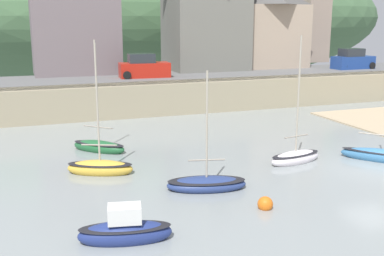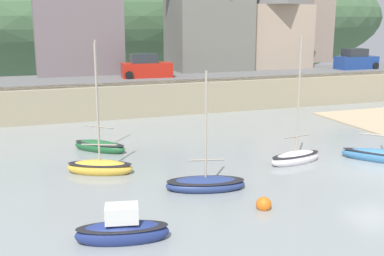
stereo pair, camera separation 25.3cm
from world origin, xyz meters
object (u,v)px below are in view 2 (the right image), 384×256
at_px(waterfront_building_left, 77,3).
at_px(sailboat_white_hull, 100,167).
at_px(mooring_buoy, 264,204).
at_px(parked_car_near_slipway, 146,68).
at_px(waterfront_building_centre, 208,10).
at_px(sailboat_nearest_shore, 206,184).
at_px(motorboat_with_cabin, 100,146).
at_px(waterfront_building_right, 270,25).
at_px(sailboat_blue_trim, 296,157).
at_px(sailboat_far_left, 122,231).
at_px(parked_car_by_wall, 356,61).

xyz_separation_m(waterfront_building_left, sailboat_white_hull, (-1.64, -21.32, -8.13)).
bearing_deg(waterfront_building_left, mooring_buoy, -82.66).
relative_size(waterfront_building_left, parked_car_near_slipway, 2.82).
bearing_deg(waterfront_building_centre, sailboat_white_hull, -122.75).
xyz_separation_m(sailboat_nearest_shore, motorboat_with_cabin, (-3.33, 7.63, 0.04)).
bearing_deg(waterfront_building_left, waterfront_building_right, -0.00).
bearing_deg(sailboat_white_hull, waterfront_building_left, 109.72).
bearing_deg(parked_car_near_slipway, waterfront_building_centre, 35.63).
xyz_separation_m(sailboat_blue_trim, sailboat_far_left, (-9.97, -5.71, 0.05)).
bearing_deg(parked_car_near_slipway, sailboat_nearest_shore, -93.48).
relative_size(waterfront_building_right, sailboat_blue_trim, 1.24).
bearing_deg(parked_car_by_wall, sailboat_blue_trim, -136.41).
relative_size(waterfront_building_right, parked_car_near_slipway, 1.93).
bearing_deg(parked_car_by_wall, sailboat_white_hull, -150.89).
xyz_separation_m(waterfront_building_right, sailboat_far_left, (-20.65, -28.66, -6.17)).
relative_size(parked_car_by_wall, mooring_buoy, 6.98).
distance_m(waterfront_building_centre, motorboat_with_cabin, 23.10).
height_order(motorboat_with_cabin, parked_car_near_slipway, motorboat_with_cabin).
bearing_deg(mooring_buoy, sailboat_nearest_shore, 115.22).
distance_m(sailboat_white_hull, mooring_buoy, 8.32).
bearing_deg(parked_car_by_wall, mooring_buoy, -136.00).
height_order(sailboat_nearest_shore, mooring_buoy, sailboat_nearest_shore).
bearing_deg(sailboat_nearest_shore, waterfront_building_left, 109.13).
bearing_deg(waterfront_building_right, mooring_buoy, -118.41).
bearing_deg(motorboat_with_cabin, sailboat_nearest_shore, -22.60).
height_order(sailboat_white_hull, parked_car_by_wall, sailboat_white_hull).
bearing_deg(mooring_buoy, parked_car_near_slipway, 86.87).
bearing_deg(sailboat_far_left, motorboat_with_cabin, 96.53).
relative_size(waterfront_building_right, sailboat_far_left, 2.52).
distance_m(sailboat_far_left, parked_car_near_slipway, 25.28).
relative_size(sailboat_blue_trim, mooring_buoy, 10.89).
relative_size(motorboat_with_cabin, sailboat_blue_trim, 0.95).
distance_m(waterfront_building_centre, parked_car_by_wall, 15.11).
distance_m(sailboat_white_hull, sailboat_blue_trim, 9.71).
bearing_deg(waterfront_building_left, parked_car_near_slipway, -42.82).
xyz_separation_m(sailboat_white_hull, parked_car_by_wall, (27.33, 16.82, 2.91)).
relative_size(waterfront_building_left, waterfront_building_right, 1.46).
xyz_separation_m(motorboat_with_cabin, sailboat_white_hull, (-0.58, -3.93, 0.01)).
bearing_deg(waterfront_building_centre, waterfront_building_left, 180.00).
xyz_separation_m(sailboat_nearest_shore, mooring_buoy, (1.31, -2.78, -0.07)).
xyz_separation_m(waterfront_building_left, sailboat_blue_trim, (7.93, -22.94, -8.13)).
xyz_separation_m(sailboat_far_left, parked_car_near_slipway, (6.89, 24.16, 2.86)).
bearing_deg(sailboat_blue_trim, waterfront_building_right, 54.10).
distance_m(waterfront_building_centre, mooring_buoy, 30.09).
distance_m(waterfront_building_centre, sailboat_far_left, 32.84).
bearing_deg(waterfront_building_centre, sailboat_far_left, -116.21).
bearing_deg(parked_car_by_wall, waterfront_building_left, 167.57).
relative_size(sailboat_nearest_shore, parked_car_by_wall, 1.25).
height_order(motorboat_with_cabin, sailboat_blue_trim, sailboat_blue_trim).
distance_m(motorboat_with_cabin, sailboat_far_left, 11.32).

